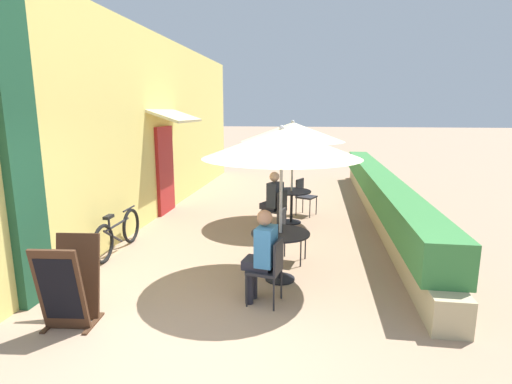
# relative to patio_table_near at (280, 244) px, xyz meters

# --- Properties ---
(ground_plane) EXTENTS (120.00, 120.00, 0.00)m
(ground_plane) POSITION_rel_patio_table_near_xyz_m (-0.74, -1.74, -0.55)
(ground_plane) COLOR #9E7F66
(cafe_facade_wall) EXTENTS (0.98, 11.91, 4.20)m
(cafe_facade_wall) POSITION_rel_patio_table_near_xyz_m (-3.28, 4.09, 1.53)
(cafe_facade_wall) COLOR #E0CC6B
(cafe_facade_wall) RESTS_ON ground_plane
(planter_hedge) EXTENTS (0.60, 10.91, 1.01)m
(planter_hedge) POSITION_rel_patio_table_near_xyz_m (2.01, 4.12, -0.02)
(planter_hedge) COLOR tan
(planter_hedge) RESTS_ON ground_plane
(patio_table_near) EXTENTS (0.86, 0.86, 0.73)m
(patio_table_near) POSITION_rel_patio_table_near_xyz_m (0.00, 0.00, 0.00)
(patio_table_near) COLOR black
(patio_table_near) RESTS_ON ground_plane
(patio_umbrella_near) EXTENTS (2.24, 2.24, 2.27)m
(patio_umbrella_near) POSITION_rel_patio_table_near_xyz_m (-0.00, 0.00, 1.47)
(patio_umbrella_near) COLOR #B7B7BC
(patio_umbrella_near) RESTS_ON ground_plane
(cafe_chair_near_left) EXTENTS (0.47, 0.47, 0.87)m
(cafe_chair_near_left) POSITION_rel_patio_table_near_xyz_m (0.06, 0.77, -0.04)
(cafe_chair_near_left) COLOR #232328
(cafe_chair_near_left) RESTS_ON ground_plane
(cafe_chair_near_right) EXTENTS (0.47, 0.47, 0.87)m
(cafe_chair_near_right) POSITION_rel_patio_table_near_xyz_m (-0.06, -0.77, -0.04)
(cafe_chair_near_right) COLOR #232328
(cafe_chair_near_right) RESTS_ON ground_plane
(seated_patron_near_right) EXTENTS (0.45, 0.39, 1.25)m
(seated_patron_near_right) POSITION_rel_patio_table_near_xyz_m (-0.17, -0.75, 0.13)
(seated_patron_near_right) COLOR #23232D
(seated_patron_near_right) RESTS_ON ground_plane
(coffee_cup_near) EXTENTS (0.07, 0.07, 0.09)m
(coffee_cup_near) POSITION_rel_patio_table_near_xyz_m (-0.01, 0.07, 0.22)
(coffee_cup_near) COLOR #232328
(coffee_cup_near) RESTS_ON patio_table_near
(patio_table_mid) EXTENTS (0.86, 0.86, 0.73)m
(patio_table_mid) POSITION_rel_patio_table_near_xyz_m (-0.02, 3.12, 0.00)
(patio_table_mid) COLOR black
(patio_table_mid) RESTS_ON ground_plane
(patio_umbrella_mid) EXTENTS (2.24, 2.24, 2.27)m
(patio_umbrella_mid) POSITION_rel_patio_table_near_xyz_m (-0.02, 3.12, 1.47)
(patio_umbrella_mid) COLOR #B7B7BC
(patio_umbrella_mid) RESTS_ON ground_plane
(cafe_chair_mid_left) EXTENTS (0.53, 0.53, 0.87)m
(cafe_chair_mid_left) POSITION_rel_patio_table_near_xyz_m (0.23, 3.85, -0.04)
(cafe_chair_mid_left) COLOR #232328
(cafe_chair_mid_left) RESTS_ON ground_plane
(cafe_chair_mid_right) EXTENTS (0.53, 0.53, 0.87)m
(cafe_chair_mid_right) POSITION_rel_patio_table_near_xyz_m (-0.27, 2.38, -0.04)
(cafe_chair_mid_right) COLOR #232328
(cafe_chair_mid_right) RESTS_ON ground_plane
(seated_patron_mid_right) EXTENTS (0.50, 0.46, 1.25)m
(seated_patron_mid_right) POSITION_rel_patio_table_near_xyz_m (-0.37, 2.43, 0.13)
(seated_patron_mid_right) COLOR #23232D
(seated_patron_mid_right) RESTS_ON ground_plane
(bicycle_leaning) EXTENTS (0.11, 1.71, 0.74)m
(bicycle_leaning) POSITION_rel_patio_table_near_xyz_m (-2.94, 0.76, -0.21)
(bicycle_leaning) COLOR black
(bicycle_leaning) RESTS_ON ground_plane
(menu_board) EXTENTS (0.59, 0.68, 1.03)m
(menu_board) POSITION_rel_patio_table_near_xyz_m (-2.30, -1.62, -0.05)
(menu_board) COLOR #422819
(menu_board) RESTS_ON ground_plane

